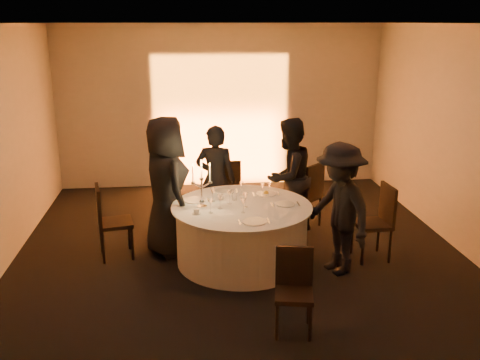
{
  "coord_description": "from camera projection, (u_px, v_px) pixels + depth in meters",
  "views": [
    {
      "loc": [
        -0.73,
        -6.39,
        3.02
      ],
      "look_at": [
        0.0,
        0.2,
        1.05
      ],
      "focal_mm": 40.0,
      "sensor_mm": 36.0,
      "label": 1
    }
  ],
  "objects": [
    {
      "name": "plate_back_right",
      "position": [
        266.0,
        193.0,
        7.24
      ],
      "size": [
        0.35,
        0.28,
        0.08
      ],
      "color": "white",
      "rests_on": "banquet_table"
    },
    {
      "name": "wine_glass_e",
      "position": [
        246.0,
        197.0,
        6.71
      ],
      "size": [
        0.07,
        0.07,
        0.19
      ],
      "color": "white",
      "rests_on": "banquet_table"
    },
    {
      "name": "guest_left",
      "position": [
        166.0,
        186.0,
        7.04
      ],
      "size": [
        0.9,
        1.07,
        1.87
      ],
      "primitive_type": "imported",
      "rotation": [
        0.0,
        0.0,
        1.97
      ],
      "color": "black",
      "rests_on": "floor"
    },
    {
      "name": "tumbler_a",
      "position": [
        234.0,
        197.0,
        7.01
      ],
      "size": [
        0.07,
        0.07,
        0.09
      ],
      "primitive_type": "cylinder",
      "color": "white",
      "rests_on": "banquet_table"
    },
    {
      "name": "wine_glass_g",
      "position": [
        269.0,
        187.0,
        7.12
      ],
      "size": [
        0.07,
        0.07,
        0.19
      ],
      "color": "white",
      "rests_on": "banquet_table"
    },
    {
      "name": "wall_front",
      "position": [
        306.0,
        281.0,
        3.27
      ],
      "size": [
        7.0,
        0.0,
        7.0
      ],
      "primitive_type": "plane",
      "rotation": [
        -1.57,
        0.0,
        0.0
      ],
      "color": "beige",
      "rests_on": "floor"
    },
    {
      "name": "banquet_table",
      "position": [
        242.0,
        234.0,
        6.92
      ],
      "size": [
        1.8,
        1.8,
        0.77
      ],
      "color": "black",
      "rests_on": "floor"
    },
    {
      "name": "coffee_cup",
      "position": [
        196.0,
        211.0,
        6.51
      ],
      "size": [
        0.11,
        0.11,
        0.07
      ],
      "color": "white",
      "rests_on": "banquet_table"
    },
    {
      "name": "wine_glass_i",
      "position": [
        213.0,
        191.0,
        6.92
      ],
      "size": [
        0.07,
        0.07,
        0.19
      ],
      "color": "white",
      "rests_on": "banquet_table"
    },
    {
      "name": "candelabra",
      "position": [
        202.0,
        191.0,
        6.68
      ],
      "size": [
        0.26,
        0.13,
        0.63
      ],
      "color": "white",
      "rests_on": "banquet_table"
    },
    {
      "name": "wine_glass_a",
      "position": [
        241.0,
        186.0,
        7.17
      ],
      "size": [
        0.07,
        0.07,
        0.19
      ],
      "color": "white",
      "rests_on": "banquet_table"
    },
    {
      "name": "wall_back",
      "position": [
        221.0,
        107.0,
        9.93
      ],
      "size": [
        7.0,
        0.0,
        7.0
      ],
      "primitive_type": "plane",
      "rotation": [
        1.57,
        0.0,
        0.0
      ],
      "color": "beige",
      "rests_on": "floor"
    },
    {
      "name": "plate_front",
      "position": [
        254.0,
        222.0,
        6.24
      ],
      "size": [
        0.36,
        0.29,
        0.01
      ],
      "color": "white",
      "rests_on": "banquet_table"
    },
    {
      "name": "floor",
      "position": [
        242.0,
        261.0,
        7.03
      ],
      "size": [
        7.0,
        7.0,
        0.0
      ],
      "primitive_type": "plane",
      "color": "black",
      "rests_on": "ground"
    },
    {
      "name": "wall_right",
      "position": [
        472.0,
        144.0,
        6.92
      ],
      "size": [
        0.0,
        7.0,
        7.0
      ],
      "primitive_type": "plane",
      "rotation": [
        1.57,
        0.0,
        -1.57
      ],
      "color": "beige",
      "rests_on": "floor"
    },
    {
      "name": "wine_glass_c",
      "position": [
        220.0,
        198.0,
        6.65
      ],
      "size": [
        0.07,
        0.07,
        0.19
      ],
      "color": "white",
      "rests_on": "banquet_table"
    },
    {
      "name": "chair_right",
      "position": [
        378.0,
        218.0,
        6.97
      ],
      "size": [
        0.46,
        0.46,
        1.0
      ],
      "rotation": [
        0.0,
        0.0,
        -1.51
      ],
      "color": "black",
      "rests_on": "floor"
    },
    {
      "name": "guest_right",
      "position": [
        339.0,
        209.0,
        6.52
      ],
      "size": [
        0.94,
        1.21,
        1.65
      ],
      "primitive_type": "imported",
      "rotation": [
        0.0,
        0.0,
        -1.22
      ],
      "color": "black",
      "rests_on": "floor"
    },
    {
      "name": "chair_left",
      "position": [
        109.0,
        218.0,
        6.98
      ],
      "size": [
        0.51,
        0.51,
        0.99
      ],
      "rotation": [
        0.0,
        0.0,
        1.77
      ],
      "color": "black",
      "rests_on": "floor"
    },
    {
      "name": "ceiling",
      "position": [
        242.0,
        23.0,
        6.17
      ],
      "size": [
        7.0,
        7.0,
        0.0
      ],
      "primitive_type": "plane",
      "rotation": [
        3.14,
        0.0,
        0.0
      ],
      "color": "silver",
      "rests_on": "wall_back"
    },
    {
      "name": "plate_left",
      "position": [
        195.0,
        200.0,
        6.99
      ],
      "size": [
        0.36,
        0.29,
        0.01
      ],
      "color": "white",
      "rests_on": "banquet_table"
    },
    {
      "name": "wine_glass_d",
      "position": [
        211.0,
        202.0,
        6.5
      ],
      "size": [
        0.07,
        0.07,
        0.19
      ],
      "color": "white",
      "rests_on": "banquet_table"
    },
    {
      "name": "wine_glass_h",
      "position": [
        230.0,
        194.0,
        6.83
      ],
      "size": [
        0.07,
        0.07,
        0.19
      ],
      "color": "white",
      "rests_on": "banquet_table"
    },
    {
      "name": "plate_back_left",
      "position": [
        224.0,
        191.0,
        7.36
      ],
      "size": [
        0.36,
        0.27,
        0.01
      ],
      "color": "white",
      "rests_on": "banquet_table"
    },
    {
      "name": "wine_glass_b",
      "position": [
        262.0,
        187.0,
        7.1
      ],
      "size": [
        0.07,
        0.07,
        0.19
      ],
      "color": "white",
      "rests_on": "banquet_table"
    },
    {
      "name": "chair_back_right",
      "position": [
        308.0,
        192.0,
        8.0
      ],
      "size": [
        0.63,
        0.63,
        1.02
      ],
      "rotation": [
        0.0,
        0.0,
        -2.39
      ],
      "color": "black",
      "rests_on": "floor"
    },
    {
      "name": "guest_back_left",
      "position": [
        216.0,
        180.0,
        7.78
      ],
      "size": [
        0.66,
        0.52,
        1.61
      ],
      "primitive_type": "imported",
      "rotation": [
        0.0,
        0.0,
        2.9
      ],
      "color": "black",
      "rests_on": "floor"
    },
    {
      "name": "guest_back_right",
      "position": [
        288.0,
        177.0,
        7.74
      ],
      "size": [
        1.06,
        1.04,
        1.72
      ],
      "primitive_type": "imported",
      "rotation": [
        0.0,
        0.0,
        -2.44
      ],
      "color": "black",
      "rests_on": "floor"
    },
    {
      "name": "uplighter_fixture",
      "position": [
        223.0,
        186.0,
        10.06
      ],
      "size": [
        0.25,
        0.12,
        0.1
      ],
      "primitive_type": "cube",
      "color": "black",
      "rests_on": "floor"
    },
    {
      "name": "plate_right",
      "position": [
        285.0,
        204.0,
        6.84
      ],
      "size": [
        0.36,
        0.25,
        0.01
      ],
      "color": "white",
      "rests_on": "banquet_table"
    },
    {
      "name": "chair_back_left",
      "position": [
        227.0,
        186.0,
        8.35
      ],
      "size": [
        0.45,
        0.45,
        0.98
      ],
      "rotation": [
        0.0,
        0.0,
        3.11
      ],
      "color": "black",
      "rests_on": "floor"
    },
    {
      "name": "wine_glass_f",
      "position": [
        243.0,
        202.0,
        6.51
      ],
      "size": [
        0.07,
        0.07,
        0.19
      ],
      "color": "white",
      "rests_on": "banquet_table"
    },
    {
      "name": "chair_front",
      "position": [
        294.0,
        285.0,
        5.36
      ],
      "size": [
        0.44,
        0.44,
        0.86
      ],
      "rotation": [
        0.0,
        0.0,
        -0.19
      ],
      "color": "black",
      "rests_on": "floor"
    },
    {
      "name": "tumbler_b",
      "position": [
        221.0,
        196.0,
        7.03
      ],
      "size": [
        0.07,
        0.07,
        0.09
      ],
      "primitive_type": "cylinder",
      "color": "white",
      "rests_on": "banquet_table"
    }
  ]
}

